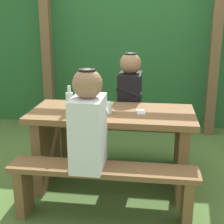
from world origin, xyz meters
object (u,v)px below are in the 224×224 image
drinking_glass (108,108)px  bottle_right (70,102)px  person_white_shirt (88,123)px  cell_phone (141,112)px  person_black_coat (130,92)px  bench_near (103,182)px  bottle_left (98,103)px  picnic_table (112,136)px  bench_far (119,134)px

drinking_glass → bottle_right: bottle_right is taller
person_white_shirt → cell_phone: 0.61m
person_black_coat → bench_near: bearing=-96.2°
bottle_left → picnic_table: bearing=48.2°
bench_near → cell_phone: 0.69m
bench_far → person_white_shirt: size_ratio=1.95×
bench_near → person_white_shirt: 0.46m
drinking_glass → bottle_left: (-0.07, -0.04, 0.05)m
picnic_table → bench_far: picnic_table is taller
bottle_right → bench_far: bearing=60.4°
bottle_right → person_black_coat: bearing=53.0°
picnic_table → person_white_shirt: 0.59m
person_white_shirt → person_black_coat: (0.21, 1.02, 0.00)m
picnic_table → person_white_shirt: person_white_shirt is taller
bench_far → person_white_shirt: 1.12m
person_black_coat → cell_phone: size_ratio=5.14×
bench_far → person_white_shirt: bearing=-95.6°
person_white_shirt → bottle_right: 0.48m
bench_near → bottle_right: size_ratio=6.07×
person_white_shirt → bottle_right: person_white_shirt is taller
bench_near → person_black_coat: 1.12m
person_white_shirt → person_black_coat: 1.04m
picnic_table → person_black_coat: person_black_coat is taller
drinking_glass → bench_far: bearing=87.4°
bench_near → person_black_coat: size_ratio=1.95×
person_black_coat → bottle_right: bearing=-127.0°
bottle_left → cell_phone: bearing=16.1°
bench_near → drinking_glass: size_ratio=14.28×
bottle_right → drinking_glass: bearing=4.3°
bottle_left → cell_phone: bottle_left is taller
picnic_table → cell_phone: size_ratio=10.00×
bench_far → drinking_glass: drinking_glass is taller
picnic_table → bench_far: size_ratio=1.00×
person_white_shirt → picnic_table: bearing=78.9°
bench_far → person_black_coat: bearing=-1.7°
bench_near → picnic_table: bearing=90.0°
bench_far → bench_near: bearing=-90.0°
bottle_right → cell_phone: bearing=8.0°
bottle_right → cell_phone: (0.59, 0.08, -0.09)m
bottle_left → drinking_glass: bearing=29.2°
bench_far → cell_phone: cell_phone is taller
cell_phone → drinking_glass: bearing=-176.0°
bench_near → bench_far: 1.03m
bench_near → person_white_shirt: bearing=178.1°
bench_near → drinking_glass: 0.63m
person_white_shirt → bottle_left: 0.40m
bottle_left → cell_phone: (0.34, 0.10, -0.09)m
bench_near → person_white_shirt: (-0.10, 0.00, 0.45)m
cell_phone → bottle_left: bearing=-172.1°
bench_near → cell_phone: (0.25, 0.50, 0.40)m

